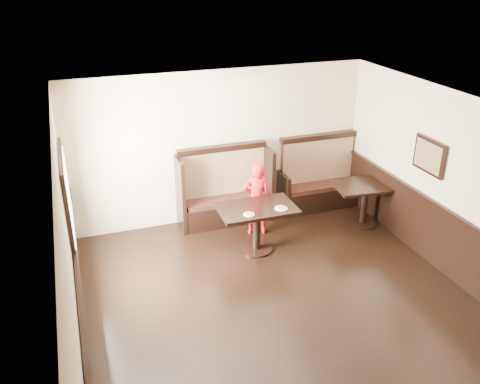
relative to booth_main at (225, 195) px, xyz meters
name	(u,v)px	position (x,y,z in m)	size (l,w,h in m)	color
ground	(300,328)	(0.00, -3.30, -0.53)	(7.00, 7.00, 0.00)	black
room_shell	(273,280)	(-0.30, -3.01, 0.14)	(7.00, 7.00, 7.00)	beige
booth_main	(225,195)	(0.00, 0.00, 0.00)	(1.75, 0.72, 1.45)	black
booth_neighbor	(319,183)	(1.95, 0.00, -0.05)	(1.65, 0.72, 1.45)	black
table_main	(257,217)	(0.17, -1.21, 0.09)	(1.28, 0.81, 0.81)	black
table_neighbor	(365,194)	(2.38, -0.98, 0.08)	(1.24, 0.88, 0.81)	black
child	(257,199)	(0.39, -0.65, 0.15)	(0.49, 0.32, 1.35)	red
pizza_plate_left	(249,214)	(-0.04, -1.42, 0.30)	(0.18, 0.18, 0.03)	white
pizza_plate_right	(281,208)	(0.53, -1.39, 0.30)	(0.21, 0.21, 0.04)	white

